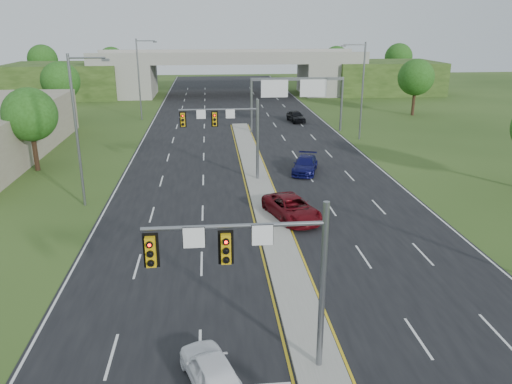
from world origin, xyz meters
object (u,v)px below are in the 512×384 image
Objects in this scene: sign_gantry at (296,90)px; car_white at (212,370)px; car_far_a at (292,208)px; car_far_b at (305,165)px; overpass at (229,76)px; signal_mast_near at (263,264)px; car_far_c at (296,116)px; signal_mast_far at (231,127)px.

sign_gantry is 2.87× the size of car_white.
sign_gantry is 29.88m from car_far_a.
car_far_b is at bearing -96.78° from sign_gantry.
signal_mast_near is at bearing -91.62° from overpass.
signal_mast_near is 1.73× the size of car_white.
car_white is at bearing -163.31° from signal_mast_near.
overpass is 29.76m from car_far_c.
car_far_b is at bearing 75.86° from signal_mast_near.
signal_mast_near is 52.67m from car_far_c.
car_far_a is at bearing -127.43° from car_white.
sign_gantry is 2.08× the size of car_far_a.
signal_mast_near is 80.11m from overpass.
car_far_a reaches higher than car_far_c.
car_far_b is at bearing -85.10° from overpass.
signal_mast_near reaches higher than car_white.
car_far_a is (3.76, 15.91, -3.93)m from signal_mast_near.
overpass is at bearing 74.56° from car_far_a.
car_white is at bearing -103.44° from sign_gantry.
sign_gantry is at bearing -79.21° from overpass.
car_far_c is at bearing 99.27° from car_far_b.
signal_mast_near and signal_mast_far have the same top height.
sign_gantry is (8.95, 44.99, 0.51)m from signal_mast_near.
car_far_a is at bearing -107.77° from car_far_c.
signal_mast_far is 0.09× the size of overpass.
car_white is at bearing -94.36° from signal_mast_far.
car_far_a is at bearing 76.69° from signal_mast_near.
signal_mast_far is (0.00, 25.00, 0.00)m from signal_mast_near.
signal_mast_near reaches higher than car_far_b.
signal_mast_far is 1.42× the size of car_far_b.
car_far_b is (8.76, 27.63, 0.03)m from car_white.
sign_gantry reaches higher than car_far_a.
car_white is at bearing -92.99° from overpass.
car_far_a reaches higher than car_white.
signal_mast_far reaches higher than car_far_a.
car_far_b is (6.81, 2.05, -3.99)m from signal_mast_far.
signal_mast_far is at bearing -146.17° from car_far_b.
car_white is at bearing -90.51° from car_far_b.
signal_mast_near is at bearing 178.37° from car_white.
car_far_b is (6.81, 27.05, -3.99)m from signal_mast_near.
signal_mast_near reaches higher than car_far_a.
sign_gantry is at bearing 63.12° from car_far_a.
car_white is 28.99m from car_far_b.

